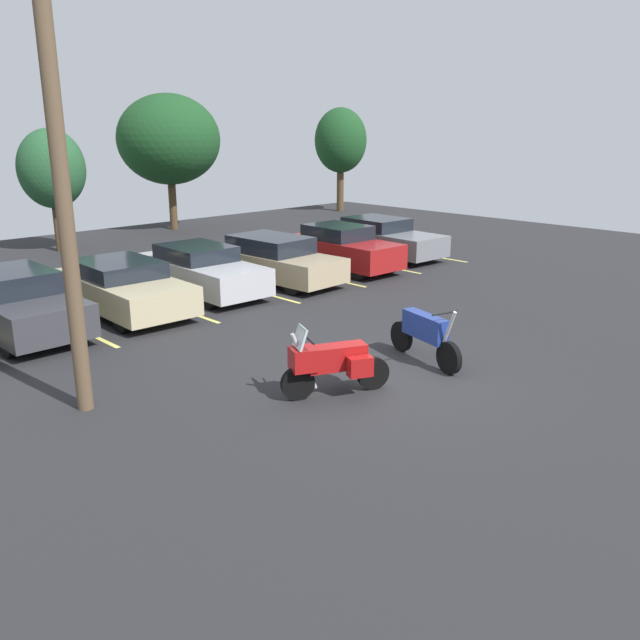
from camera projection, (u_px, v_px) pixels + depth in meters
ground at (385, 379)px, 12.98m from camera, size 44.00×44.00×0.10m
motorcycle_touring at (332, 362)px, 11.92m from camera, size 1.96×1.19×1.36m
motorcycle_second at (425, 334)px, 13.62m from camera, size 0.82×2.21×1.31m
parking_stripes at (119, 314)px, 17.31m from camera, size 24.78×5.08×0.01m
car_charcoal at (14, 303)px, 15.50m from camera, size 1.93×4.69×1.50m
car_champagne at (123, 287)px, 17.25m from camera, size 2.11×4.66×1.37m
car_silver at (200, 270)px, 19.24m from camera, size 1.98×4.74×1.40m
car_tan at (274, 260)px, 20.64m from camera, size 2.04×4.78×1.44m
car_red at (342, 248)px, 22.42m from camera, size 1.91×4.28×1.50m
car_grey at (381, 238)px, 24.73m from camera, size 2.08×4.96×1.42m
utility_pole at (58, 148)px, 10.27m from camera, size 1.53×1.15×8.52m
tree_center at (341, 141)px, 37.02m from camera, size 2.92×2.92×5.72m
tree_center_right at (52, 169)px, 25.08m from camera, size 2.51×2.51×4.66m
tree_center_left at (169, 140)px, 30.27m from camera, size 4.69×4.69×6.16m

